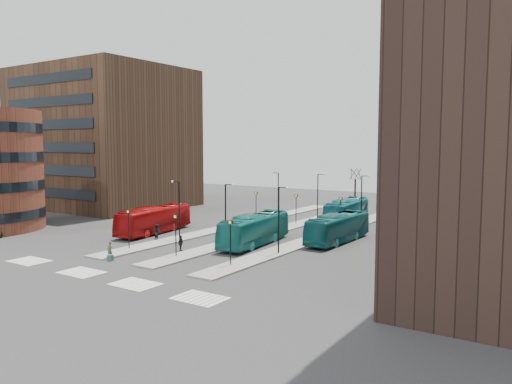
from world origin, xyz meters
The scene contains 19 objects.
ground centered at (0.00, 0.00, 0.00)m, with size 160.00×160.00×0.00m, color #2B2C2E.
island_left centered at (-4.00, 30.00, 0.07)m, with size 2.50×45.00×0.15m, color gray.
island_mid centered at (2.00, 30.00, 0.07)m, with size 2.50×45.00×0.15m, color gray.
island_right centered at (8.00, 30.00, 0.07)m, with size 2.50×45.00×0.15m, color gray.
suitcase centered at (-2.18, 7.86, 0.27)m, with size 0.43×0.34×0.54m, color navy.
red_bus centered at (-8.86, 19.83, 1.53)m, with size 2.57×10.96×3.05m, color #A20C0D.
teal_bus_a centered at (4.28, 20.59, 1.54)m, with size 2.59×11.05×3.08m, color #156B66.
teal_bus_b centered at (6.46, 38.54, 1.55)m, with size 2.60×11.11×3.10m, color #16636F.
teal_bus_c centered at (10.66, 26.47, 1.47)m, with size 2.48×10.59×2.95m, color #12575A.
teal_bus_d centered at (10.59, 48.61, 1.75)m, with size 2.94×12.57×3.50m, color #135961.
traveller centered at (-2.87, 8.42, 0.77)m, with size 0.56×0.37×1.54m, color brown.
commuter_a centered at (-5.47, 16.79, 0.86)m, with size 0.84×0.65×1.72m, color black.
commuter_b centered at (0.29, 14.08, 0.77)m, with size 0.90×0.37×1.54m, color black.
commuter_c centered at (2.80, 17.73, 0.74)m, with size 0.95×0.55×1.47m, color black.
crosswalk_stripes centered at (1.75, 4.00, 0.01)m, with size 22.35×2.40×0.01m.
office_block centered at (-34.00, 33.98, 11.00)m, with size 25.00×20.12×22.00m.
sign_poles centered at (1.60, 23.00, 2.41)m, with size 12.45×22.12×3.65m.
lamp_posts centered at (2.64, 28.00, 3.58)m, with size 14.04×20.24×6.12m.
bare_trees centered at (2.67, 62.67, 2.72)m, with size 10.97×8.14×5.90m.
Camera 1 is at (31.48, -20.40, 9.92)m, focal length 35.00 mm.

